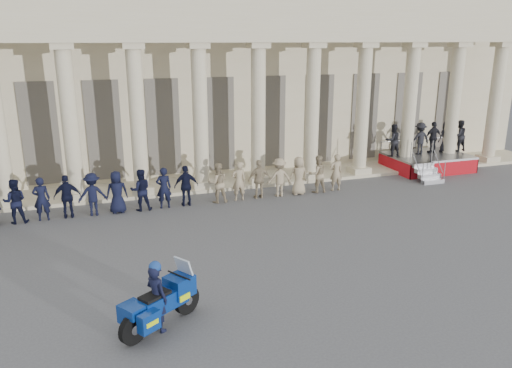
# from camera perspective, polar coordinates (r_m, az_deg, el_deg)

# --- Properties ---
(ground) EXTENTS (90.00, 90.00, 0.00)m
(ground) POSITION_cam_1_polar(r_m,az_deg,el_deg) (14.61, -4.23, -9.86)
(ground) COLOR #4A4A4D
(ground) RESTS_ON ground
(building) EXTENTS (40.00, 12.50, 9.00)m
(building) POSITION_cam_1_polar(r_m,az_deg,el_deg) (27.74, -12.22, 11.93)
(building) COLOR #C0B290
(building) RESTS_ON ground
(officer_rank) EXTENTS (19.89, 0.62, 1.64)m
(officer_rank) POSITION_cam_1_polar(r_m,az_deg,el_deg) (19.69, -17.46, -1.06)
(officer_rank) COLOR black
(officer_rank) RESTS_ON ground
(reviewing_stand) EXTENTS (4.79, 3.85, 2.42)m
(reviewing_stand) POSITION_cam_1_polar(r_m,az_deg,el_deg) (26.76, 19.03, 4.37)
(reviewing_stand) COLOR gray
(reviewing_stand) RESTS_ON ground
(motorcycle) EXTENTS (2.01, 1.58, 1.48)m
(motorcycle) POSITION_cam_1_polar(r_m,az_deg,el_deg) (11.89, -10.76, -13.12)
(motorcycle) COLOR black
(motorcycle) RESTS_ON ground
(rider) EXTENTS (0.65, 0.71, 1.71)m
(rider) POSITION_cam_1_polar(r_m,az_deg,el_deg) (11.72, -11.28, -12.45)
(rider) COLOR black
(rider) RESTS_ON ground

